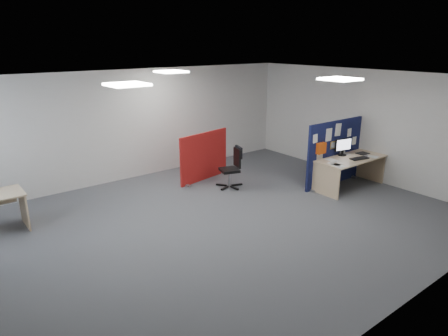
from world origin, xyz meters
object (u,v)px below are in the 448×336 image
red_divider (204,157)px  office_chair (233,165)px  navy_divider (334,153)px  monitor_main (343,146)px  main_desk (349,164)px

red_divider → office_chair: red_divider is taller
navy_divider → office_chair: size_ratio=1.96×
navy_divider → monitor_main: (0.15, -0.14, 0.17)m
navy_divider → office_chair: navy_divider is taller
navy_divider → red_divider: 3.15m
main_desk → office_chair: 2.72m
office_chair → navy_divider: bearing=-15.1°
main_desk → monitor_main: size_ratio=3.88×
navy_divider → main_desk: bearing=-71.1°
red_divider → main_desk: bearing=-57.8°
navy_divider → red_divider: bearing=135.9°
red_divider → monitor_main: bearing=-55.0°
office_chair → red_divider: bearing=122.9°
monitor_main → office_chair: monitor_main is taller
monitor_main → office_chair: bearing=157.3°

